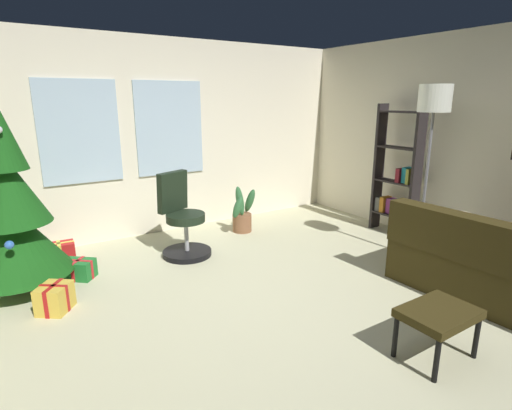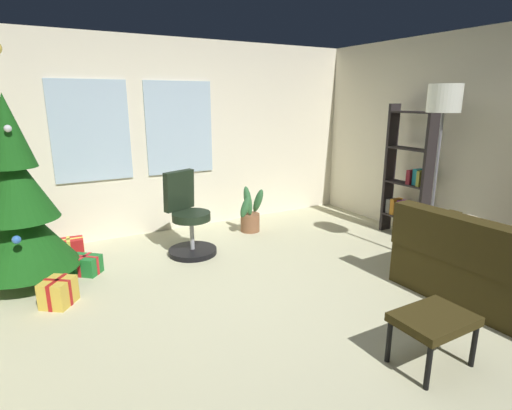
# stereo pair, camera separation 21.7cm
# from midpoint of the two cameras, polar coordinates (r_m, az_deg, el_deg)

# --- Properties ---
(ground_plane) EXTENTS (5.52, 5.44, 0.10)m
(ground_plane) POSITION_cam_midpoint_polar(r_m,az_deg,el_deg) (3.53, 2.04, -16.19)
(ground_plane) COLOR beige
(wall_back_with_windows) EXTENTS (5.52, 0.12, 2.52)m
(wall_back_with_windows) POSITION_cam_midpoint_polar(r_m,az_deg,el_deg) (5.54, -14.88, 9.13)
(wall_back_with_windows) COLOR #EFE5C9
(wall_back_with_windows) RESTS_ON ground_plane
(wall_right_with_frames) EXTENTS (0.12, 5.44, 2.52)m
(wall_right_with_frames) POSITION_cam_midpoint_polar(r_m,az_deg,el_deg) (5.21, 28.65, 7.44)
(wall_right_with_frames) COLOR #EFE5C9
(wall_right_with_frames) RESTS_ON ground_plane
(footstool) EXTENTS (0.52, 0.38, 0.37)m
(footstool) POSITION_cam_midpoint_polar(r_m,az_deg,el_deg) (3.10, 22.47, -14.33)
(footstool) COLOR #332A10
(footstool) RESTS_ON ground_plane
(holiday_tree) EXTENTS (0.98, 0.98, 2.25)m
(holiday_tree) POSITION_cam_midpoint_polar(r_m,az_deg,el_deg) (4.38, -32.63, -0.91)
(holiday_tree) COLOR #4C331E
(holiday_tree) RESTS_ON ground_plane
(gift_box_red) EXTENTS (0.32, 0.22, 0.25)m
(gift_box_red) POSITION_cam_midpoint_polar(r_m,az_deg,el_deg) (4.99, -27.06, -6.15)
(gift_box_red) COLOR red
(gift_box_red) RESTS_ON ground_plane
(gift_box_green) EXTENTS (0.36, 0.35, 0.20)m
(gift_box_green) POSITION_cam_midpoint_polar(r_m,az_deg,el_deg) (4.55, -25.02, -8.23)
(gift_box_green) COLOR #1E722D
(gift_box_green) RESTS_ON ground_plane
(gift_box_gold) EXTENTS (0.34, 0.35, 0.24)m
(gift_box_gold) POSITION_cam_midpoint_polar(r_m,az_deg,el_deg) (3.98, -27.96, -11.55)
(gift_box_gold) COLOR gold
(gift_box_gold) RESTS_ON ground_plane
(office_chair) EXTENTS (0.56, 0.58, 0.97)m
(office_chair) POSITION_cam_midpoint_polar(r_m,az_deg,el_deg) (4.73, -11.61, -2.60)
(office_chair) COLOR black
(office_chair) RESTS_ON ground_plane
(bookshelf) EXTENTS (0.18, 0.64, 1.70)m
(bookshelf) POSITION_cam_midpoint_polar(r_m,az_deg,el_deg) (5.58, 18.19, 3.57)
(bookshelf) COLOR black
(bookshelf) RESTS_ON ground_plane
(floor_lamp) EXTENTS (0.33, 0.33, 1.91)m
(floor_lamp) POSITION_cam_midpoint_polar(r_m,az_deg,el_deg) (4.65, 22.49, 11.78)
(floor_lamp) COLOR slate
(floor_lamp) RESTS_ON ground_plane
(potted_plant) EXTENTS (0.46, 0.35, 0.65)m
(potted_plant) POSITION_cam_midpoint_polar(r_m,az_deg,el_deg) (5.47, -3.08, -1.43)
(potted_plant) COLOR brown
(potted_plant) RESTS_ON ground_plane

